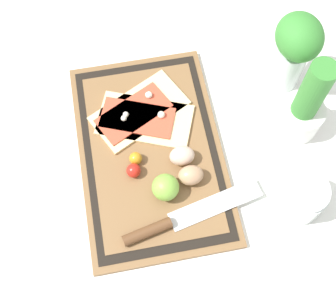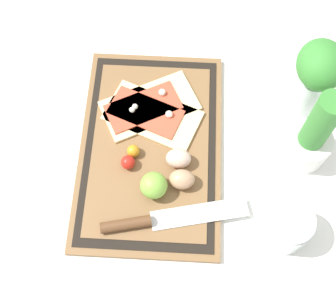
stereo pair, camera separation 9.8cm
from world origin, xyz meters
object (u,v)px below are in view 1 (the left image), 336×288
object	(u,v)px
egg_brown	(191,175)
herb_glass	(295,48)
egg_pink	(182,156)
cherry_tomato_red	(133,170)
knife	(170,223)
cherry_tomato_yellow	(136,158)
pizza_slice_near	(138,111)
herb_pot	(304,108)
sauce_jar	(301,198)
lime	(165,187)
pizza_slice_far	(143,119)

from	to	relation	value
egg_brown	herb_glass	xyz separation A→B (m)	(-0.21, 0.26, 0.09)
egg_pink	cherry_tomato_red	world-z (taller)	egg_pink
knife	egg_brown	size ratio (longest dim) A/B	5.62
egg_pink	cherry_tomato_yellow	size ratio (longest dim) A/B	1.96
pizza_slice_near	egg_pink	size ratio (longest dim) A/B	4.44
herb_pot	knife	bearing A→B (deg)	-61.24
knife	cherry_tomato_yellow	xyz separation A→B (m)	(-0.15, -0.05, 0.01)
egg_brown	herb_pot	distance (m)	0.27
knife	herb_glass	xyz separation A→B (m)	(-0.29, 0.32, 0.10)
pizza_slice_near	sauce_jar	xyz separation A→B (m)	(0.26, 0.29, 0.02)
pizza_slice_near	lime	world-z (taller)	lime
sauce_jar	knife	bearing A→B (deg)	-90.33
cherry_tomato_red	herb_pot	bearing A→B (deg)	98.20
cherry_tomato_yellow	herb_pot	bearing A→B (deg)	94.19
lime	cherry_tomato_red	world-z (taller)	lime
pizza_slice_near	pizza_slice_far	size ratio (longest dim) A/B	1.02
pizza_slice_far	egg_brown	xyz separation A→B (m)	(0.15, 0.07, 0.02)
egg_brown	cherry_tomato_red	bearing A→B (deg)	-106.72
egg_brown	lime	world-z (taller)	lime
pizza_slice_far	knife	distance (m)	0.24
pizza_slice_near	cherry_tomato_yellow	distance (m)	0.12
herb_pot	herb_glass	bearing A→B (deg)	177.60
pizza_slice_far	cherry_tomato_red	size ratio (longest dim) A/B	7.65
knife	lime	xyz separation A→B (m)	(-0.07, 0.00, 0.02)
knife	pizza_slice_far	bearing A→B (deg)	-176.16
lime	herb_glass	distance (m)	0.40
knife	cherry_tomato_red	distance (m)	0.13
pizza_slice_near	cherry_tomato_yellow	bearing A→B (deg)	-11.44
cherry_tomato_yellow	knife	bearing A→B (deg)	17.35
knife	cherry_tomato_yellow	size ratio (longest dim) A/B	11.00
pizza_slice_far	egg_pink	size ratio (longest dim) A/B	4.34
herb_pot	pizza_slice_far	bearing A→B (deg)	-101.24
cherry_tomato_yellow	egg_brown	bearing A→B (deg)	59.81
egg_brown	cherry_tomato_yellow	xyz separation A→B (m)	(-0.06, -0.10, -0.01)
egg_pink	knife	bearing A→B (deg)	-20.73
herb_pot	cherry_tomato_red	bearing A→B (deg)	-81.80
pizza_slice_near	pizza_slice_far	bearing A→B (deg)	16.10
pizza_slice_near	egg_pink	bearing A→B (deg)	29.03
egg_brown	cherry_tomato_red	distance (m)	0.12
egg_pink	lime	xyz separation A→B (m)	(0.06, -0.05, 0.01)
sauce_jar	lime	bearing A→B (deg)	-104.72
knife	herb_pot	size ratio (longest dim) A/B	1.32
pizza_slice_near	egg_brown	bearing A→B (deg)	24.83
egg_brown	egg_pink	size ratio (longest dim) A/B	1.00
pizza_slice_far	herb_pot	size ratio (longest dim) A/B	1.02
egg_pink	pizza_slice_near	bearing A→B (deg)	-150.97
pizza_slice_far	knife	world-z (taller)	pizza_slice_far
cherry_tomato_red	sauce_jar	world-z (taller)	sauce_jar
herb_pot	herb_glass	world-z (taller)	herb_pot
egg_brown	sauce_jar	world-z (taller)	sauce_jar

